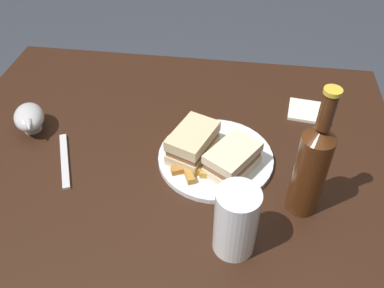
{
  "coord_description": "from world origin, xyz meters",
  "views": [
    {
      "loc": [
        -0.15,
        0.69,
        1.43
      ],
      "look_at": [
        -0.06,
        0.01,
        0.8
      ],
      "focal_mm": 37.78,
      "sensor_mm": 36.0,
      "label": 1
    }
  ],
  "objects_px": {
    "gravy_boat": "(29,118)",
    "pint_glass": "(235,225)",
    "sandwich_half_right": "(232,159)",
    "cider_bottle": "(311,167)",
    "fork": "(65,160)",
    "sandwich_half_left": "(193,143)",
    "napkin": "(310,111)",
    "plate": "(216,158)"
  },
  "relations": [
    {
      "from": "cider_bottle",
      "to": "napkin",
      "type": "distance_m",
      "value": 0.34
    },
    {
      "from": "pint_glass",
      "to": "gravy_boat",
      "type": "xyz_separation_m",
      "value": [
        0.52,
        -0.27,
        -0.02
      ]
    },
    {
      "from": "napkin",
      "to": "fork",
      "type": "relative_size",
      "value": 0.61
    },
    {
      "from": "gravy_boat",
      "to": "pint_glass",
      "type": "bearing_deg",
      "value": 152.81
    },
    {
      "from": "sandwich_half_left",
      "to": "sandwich_half_right",
      "type": "relative_size",
      "value": 1.0
    },
    {
      "from": "plate",
      "to": "cider_bottle",
      "type": "height_order",
      "value": "cider_bottle"
    },
    {
      "from": "plate",
      "to": "sandwich_half_right",
      "type": "bearing_deg",
      "value": 137.05
    },
    {
      "from": "plate",
      "to": "sandwich_half_left",
      "type": "height_order",
      "value": "sandwich_half_left"
    },
    {
      "from": "cider_bottle",
      "to": "napkin",
      "type": "height_order",
      "value": "cider_bottle"
    },
    {
      "from": "sandwich_half_right",
      "to": "napkin",
      "type": "relative_size",
      "value": 1.3
    },
    {
      "from": "sandwich_half_left",
      "to": "gravy_boat",
      "type": "distance_m",
      "value": 0.42
    },
    {
      "from": "napkin",
      "to": "fork",
      "type": "bearing_deg",
      "value": 24.71
    },
    {
      "from": "fork",
      "to": "napkin",
      "type": "bearing_deg",
      "value": 91.12
    },
    {
      "from": "cider_bottle",
      "to": "gravy_boat",
      "type": "bearing_deg",
      "value": -13.24
    },
    {
      "from": "sandwich_half_left",
      "to": "napkin",
      "type": "distance_m",
      "value": 0.36
    },
    {
      "from": "sandwich_half_left",
      "to": "fork",
      "type": "xyz_separation_m",
      "value": [
        0.29,
        0.05,
        -0.04
      ]
    },
    {
      "from": "sandwich_half_right",
      "to": "cider_bottle",
      "type": "height_order",
      "value": "cider_bottle"
    },
    {
      "from": "napkin",
      "to": "plate",
      "type": "bearing_deg",
      "value": 42.47
    },
    {
      "from": "napkin",
      "to": "sandwich_half_left",
      "type": "bearing_deg",
      "value": 36.77
    },
    {
      "from": "gravy_boat",
      "to": "sandwich_half_left",
      "type": "bearing_deg",
      "value": 173.93
    },
    {
      "from": "pint_glass",
      "to": "napkin",
      "type": "height_order",
      "value": "pint_glass"
    },
    {
      "from": "cider_bottle",
      "to": "napkin",
      "type": "relative_size",
      "value": 2.67
    },
    {
      "from": "cider_bottle",
      "to": "pint_glass",
      "type": "bearing_deg",
      "value": 40.81
    },
    {
      "from": "sandwich_half_left",
      "to": "fork",
      "type": "height_order",
      "value": "sandwich_half_left"
    },
    {
      "from": "sandwich_half_left",
      "to": "sandwich_half_right",
      "type": "xyz_separation_m",
      "value": [
        -0.09,
        0.04,
        -0.0
      ]
    },
    {
      "from": "fork",
      "to": "sandwich_half_right",
      "type": "bearing_deg",
      "value": 69.09
    },
    {
      "from": "plate",
      "to": "sandwich_half_left",
      "type": "bearing_deg",
      "value": 1.2
    },
    {
      "from": "plate",
      "to": "gravy_boat",
      "type": "bearing_deg",
      "value": -5.25
    },
    {
      "from": "gravy_boat",
      "to": "fork",
      "type": "height_order",
      "value": "gravy_boat"
    },
    {
      "from": "sandwich_half_right",
      "to": "cider_bottle",
      "type": "relative_size",
      "value": 0.49
    },
    {
      "from": "sandwich_half_left",
      "to": "sandwich_half_right",
      "type": "bearing_deg",
      "value": 159.12
    },
    {
      "from": "plate",
      "to": "sandwich_half_left",
      "type": "xyz_separation_m",
      "value": [
        0.05,
        0.0,
        0.04
      ]
    },
    {
      "from": "sandwich_half_left",
      "to": "cider_bottle",
      "type": "distance_m",
      "value": 0.27
    },
    {
      "from": "napkin",
      "to": "sandwich_half_right",
      "type": "bearing_deg",
      "value": 52.26
    },
    {
      "from": "plate",
      "to": "cider_bottle",
      "type": "relative_size",
      "value": 0.91
    },
    {
      "from": "fork",
      "to": "pint_glass",
      "type": "bearing_deg",
      "value": 43.33
    },
    {
      "from": "sandwich_half_right",
      "to": "gravy_boat",
      "type": "relative_size",
      "value": 1.15
    },
    {
      "from": "cider_bottle",
      "to": "fork",
      "type": "relative_size",
      "value": 1.63
    },
    {
      "from": "pint_glass",
      "to": "fork",
      "type": "height_order",
      "value": "pint_glass"
    },
    {
      "from": "plate",
      "to": "fork",
      "type": "distance_m",
      "value": 0.35
    },
    {
      "from": "gravy_boat",
      "to": "fork",
      "type": "distance_m",
      "value": 0.16
    },
    {
      "from": "plate",
      "to": "napkin",
      "type": "relative_size",
      "value": 2.42
    }
  ]
}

